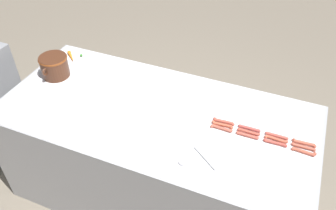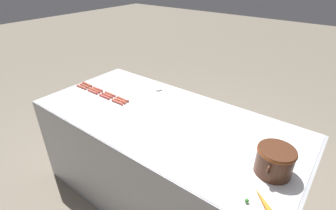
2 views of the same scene
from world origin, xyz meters
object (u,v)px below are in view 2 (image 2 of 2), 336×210
Objects in this scene: hot_dog_7 at (120,101)px; carrot at (261,199)px; hot_dog_8 at (81,87)px; hot_dog_9 at (92,91)px; bean_pot at (275,160)px; hot_dog_1 at (98,89)px; hot_dog_11 at (117,102)px; hot_dog_0 at (87,84)px; hot_dog_2 at (110,94)px; hot_dog_10 at (104,97)px; hot_dog_5 at (95,90)px; hot_dog_4 at (85,86)px; serving_spoon at (154,90)px; hot_dog_3 at (123,99)px; hot_dog_6 at (107,95)px.

hot_dog_7 is 1.46m from carrot.
hot_dog_9 is at bearing 90.55° from hot_dog_8.
bean_pot is at bearing -174.01° from carrot.
hot_dog_1 is at bearing 111.95° from hot_dog_8.
hot_dog_7 is 0.03m from hot_dog_11.
hot_dog_7 and hot_dog_8 have the same top height.
hot_dog_0 is 0.19m from hot_dog_9.
hot_dog_1 is 0.07m from hot_dog_9.
hot_dog_2 is 1.64m from carrot.
hot_dog_10 is 1.00× the size of hot_dog_11.
hot_dog_2 is at bearing -100.94° from hot_dog_7.
hot_dog_9 is (0.07, 0.18, 0.00)m from hot_dog_0.
carrot reaches higher than hot_dog_7.
bean_pot is at bearing 88.97° from hot_dog_11.
hot_dog_0 is at bearing -102.57° from hot_dog_5.
hot_dog_1 and hot_dog_4 have the same top height.
serving_spoon is at bearing 120.98° from hot_dog_4.
hot_dog_0 is 1.00× the size of hot_dog_11.
hot_dog_8 is at bearing 4.88° from hot_dog_0.
hot_dog_5 is at bearing -100.25° from hot_dog_10.
hot_dog_5 and hot_dog_9 have the same top height.
hot_dog_0 is 1.00× the size of hot_dog_1.
serving_spoon is 1.50m from carrot.
hot_dog_4 is at bearing -95.75° from hot_dog_10.
hot_dog_3 is 0.04m from hot_dog_7.
hot_dog_7 is 0.53m from hot_dog_8.
hot_dog_11 is at bearing 86.38° from hot_dog_4.
hot_dog_11 is 0.64× the size of serving_spoon.
hot_dog_11 is (0.03, -0.00, 0.00)m from hot_dog_7.
hot_dog_7 is 0.18m from hot_dog_10.
hot_dog_2 is at bearing 111.30° from hot_dog_9.
hot_dog_3 is 1.00× the size of hot_dog_9.
hot_dog_4 is 1.00× the size of hot_dog_7.
hot_dog_2 is 0.55× the size of bean_pot.
bean_pot is at bearing 87.88° from hot_dog_6.
hot_dog_7 is 1.00× the size of hot_dog_8.
hot_dog_7 reaches higher than serving_spoon.
hot_dog_4 is 1.00× the size of hot_dog_5.
carrot is (0.28, 1.79, 0.00)m from hot_dog_9.
hot_dog_5 is 0.59m from serving_spoon.
hot_dog_9 is (0.04, 0.17, 0.00)m from hot_dog_4.
hot_dog_4 is 0.35m from hot_dog_6.
hot_dog_4 is at bearing -90.06° from hot_dog_6.
hot_dog_3 is 0.19m from hot_dog_10.
hot_dog_10 is at bearing -99.90° from carrot.
hot_dog_7 and hot_dog_9 have the same top height.
serving_spoon is at bearing 123.37° from hot_dog_8.
hot_dog_6 is 1.58m from bean_pot.
hot_dog_9 is 0.64× the size of serving_spoon.
hot_dog_4 and hot_dog_6 have the same top height.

